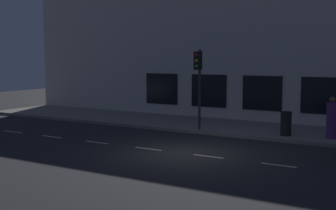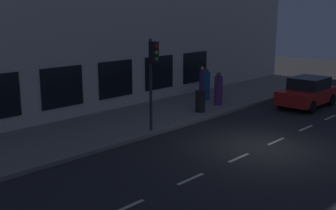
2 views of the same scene
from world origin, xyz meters
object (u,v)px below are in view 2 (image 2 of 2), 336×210
Objects in this scene: pedestrian_0 at (206,85)px; pedestrian_2 at (218,90)px; parked_car_0 at (307,92)px; traffic_light at (153,66)px; trash_bin at (200,101)px; pedestrian_1 at (202,81)px.

pedestrian_2 is (-1.26, 0.59, -0.01)m from pedestrian_0.
pedestrian_0 is (4.59, 2.84, 0.18)m from parked_car_0.
traffic_light reaches higher than trash_bin.
traffic_light is 8.67m from pedestrian_1.
parked_car_0 is 6.10m from trash_bin.
trash_bin is (-2.85, 3.71, -0.22)m from pedestrian_1.
traffic_light is at bearing 35.67° from pedestrian_1.
traffic_light is 7.04m from pedestrian_0.
parked_car_0 reaches higher than trash_bin.
pedestrian_2 reaches higher than parked_car_0.
pedestrian_0 is 1.01× the size of pedestrian_2.
pedestrian_2 is 1.67× the size of trash_bin.
pedestrian_2 reaches higher than pedestrian_1.
pedestrian_1 is 3.17m from pedestrian_2.
pedestrian_2 is at bearing -80.50° from traffic_light.
parked_car_0 is at bearing 115.87° from pedestrian_1.
pedestrian_2 reaches higher than trash_bin.
trash_bin is (3.04, 5.28, -0.11)m from parked_car_0.
pedestrian_0 is (2.23, -6.40, -1.89)m from traffic_light.
trash_bin is at bearing -80.07° from traffic_light.
pedestrian_0 is at bearing -70.76° from traffic_light.
traffic_light is at bearing -176.40° from pedestrian_0.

